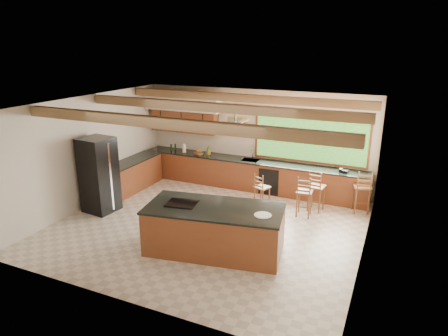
% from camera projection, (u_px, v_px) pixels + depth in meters
% --- Properties ---
extents(ground, '(7.20, 7.20, 0.00)m').
position_uv_depth(ground, '(208.00, 226.00, 9.81)').
color(ground, beige).
rests_on(ground, ground).
extents(room_shell, '(7.27, 6.54, 3.02)m').
position_uv_depth(room_shell, '(212.00, 132.00, 9.78)').
color(room_shell, beige).
rests_on(room_shell, ground).
extents(counter_run, '(7.12, 3.10, 1.24)m').
position_uv_depth(counter_run, '(220.00, 174.00, 12.18)').
color(counter_run, brown).
rests_on(counter_run, ground).
extents(island, '(3.10, 1.85, 1.03)m').
position_uv_depth(island, '(215.00, 229.00, 8.55)').
color(island, brown).
rests_on(island, ground).
extents(refrigerator, '(0.85, 0.83, 2.00)m').
position_uv_depth(refrigerator, '(99.00, 175.00, 10.47)').
color(refrigerator, black).
rests_on(refrigerator, ground).
extents(bar_stool_a, '(0.46, 0.46, 1.00)m').
position_uv_depth(bar_stool_a, '(262.00, 188.00, 10.67)').
color(bar_stool_a, brown).
rests_on(bar_stool_a, ground).
extents(bar_stool_b, '(0.42, 0.42, 1.10)m').
position_uv_depth(bar_stool_b, '(304.00, 193.00, 10.18)').
color(bar_stool_b, brown).
rests_on(bar_stool_b, ground).
extents(bar_stool_c, '(0.46, 0.46, 1.13)m').
position_uv_depth(bar_stool_c, '(316.00, 188.00, 10.50)').
color(bar_stool_c, brown).
rests_on(bar_stool_c, ground).
extents(bar_stool_d, '(0.54, 0.54, 1.19)m').
position_uv_depth(bar_stool_d, '(362.00, 188.00, 10.39)').
color(bar_stool_d, brown).
rests_on(bar_stool_d, ground).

